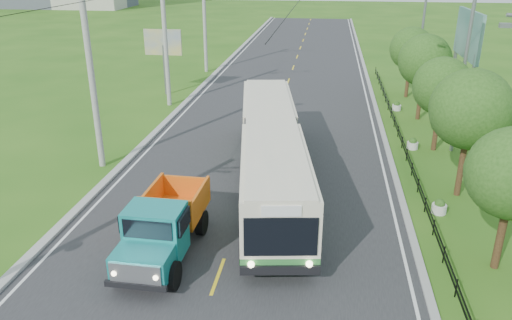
% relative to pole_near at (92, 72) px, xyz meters
% --- Properties ---
extents(ground, '(240.00, 240.00, 0.00)m').
position_rel_pole_near_xyz_m(ground, '(8.26, -9.00, -5.09)').
color(ground, '#285915').
rests_on(ground, ground).
extents(road, '(14.00, 120.00, 0.02)m').
position_rel_pole_near_xyz_m(road, '(8.26, 11.00, -5.08)').
color(road, '#28282B').
rests_on(road, ground).
extents(curb_left, '(0.40, 120.00, 0.15)m').
position_rel_pole_near_xyz_m(curb_left, '(1.06, 11.00, -5.02)').
color(curb_left, '#9E9E99').
rests_on(curb_left, ground).
extents(curb_right, '(0.30, 120.00, 0.10)m').
position_rel_pole_near_xyz_m(curb_right, '(15.41, 11.00, -5.04)').
color(curb_right, '#9E9E99').
rests_on(curb_right, ground).
extents(edge_line_left, '(0.12, 120.00, 0.00)m').
position_rel_pole_near_xyz_m(edge_line_left, '(1.61, 11.00, -5.07)').
color(edge_line_left, silver).
rests_on(edge_line_left, road).
extents(edge_line_right, '(0.12, 120.00, 0.00)m').
position_rel_pole_near_xyz_m(edge_line_right, '(14.91, 11.00, -5.07)').
color(edge_line_right, silver).
rests_on(edge_line_right, road).
extents(centre_dash, '(0.12, 2.20, 0.00)m').
position_rel_pole_near_xyz_m(centre_dash, '(8.26, -9.00, -5.07)').
color(centre_dash, yellow).
rests_on(centre_dash, road).
extents(railing_right, '(0.04, 40.00, 0.60)m').
position_rel_pole_near_xyz_m(railing_right, '(16.26, 5.00, -4.79)').
color(railing_right, black).
rests_on(railing_right, ground).
extents(pole_near, '(3.51, 0.32, 10.00)m').
position_rel_pole_near_xyz_m(pole_near, '(0.00, 0.00, 0.00)').
color(pole_near, gray).
rests_on(pole_near, ground).
extents(pole_mid, '(3.51, 0.32, 10.00)m').
position_rel_pole_near_xyz_m(pole_mid, '(0.00, 12.00, 0.00)').
color(pole_mid, gray).
rests_on(pole_mid, ground).
extents(pole_far, '(3.51, 0.32, 10.00)m').
position_rel_pole_near_xyz_m(pole_far, '(0.00, 24.00, 0.00)').
color(pole_far, gray).
rests_on(pole_far, ground).
extents(tree_third, '(3.60, 3.62, 6.00)m').
position_rel_pole_near_xyz_m(tree_third, '(18.12, -0.86, -1.11)').
color(tree_third, '#382314').
rests_on(tree_third, ground).
extents(tree_fourth, '(3.24, 3.31, 5.40)m').
position_rel_pole_near_xyz_m(tree_fourth, '(18.12, 5.14, -1.51)').
color(tree_fourth, '#382314').
rests_on(tree_fourth, ground).
extents(tree_fifth, '(3.48, 3.52, 5.80)m').
position_rel_pole_near_xyz_m(tree_fifth, '(18.12, 11.14, -1.24)').
color(tree_fifth, '#382314').
rests_on(tree_fifth, ground).
extents(tree_back, '(3.30, 3.36, 5.50)m').
position_rel_pole_near_xyz_m(tree_back, '(18.12, 17.14, -1.44)').
color(tree_back, '#382314').
rests_on(tree_back, ground).
extents(streetlight_mid, '(3.02, 0.20, 9.07)m').
position_rel_pole_near_xyz_m(streetlight_mid, '(18.90, 5.00, -0.19)').
color(streetlight_mid, slate).
rests_on(streetlight_mid, ground).
extents(streetlight_far, '(3.02, 0.20, 9.07)m').
position_rel_pole_near_xyz_m(streetlight_far, '(18.90, 19.00, -0.19)').
color(streetlight_far, slate).
rests_on(streetlight_far, ground).
extents(planter_near, '(0.64, 0.64, 0.67)m').
position_rel_pole_near_xyz_m(planter_near, '(16.86, -3.00, -4.81)').
color(planter_near, silver).
rests_on(planter_near, ground).
extents(planter_mid, '(0.64, 0.64, 0.67)m').
position_rel_pole_near_xyz_m(planter_mid, '(16.86, 5.00, -4.81)').
color(planter_mid, silver).
rests_on(planter_mid, ground).
extents(planter_far, '(0.64, 0.64, 0.67)m').
position_rel_pole_near_xyz_m(planter_far, '(16.86, 13.00, -4.81)').
color(planter_far, silver).
rests_on(planter_far, ground).
extents(billboard_left, '(3.00, 0.20, 5.20)m').
position_rel_pole_near_xyz_m(billboard_left, '(-1.24, 15.00, -1.23)').
color(billboard_left, slate).
rests_on(billboard_left, ground).
extents(billboard_right, '(0.24, 6.00, 7.30)m').
position_rel_pole_near_xyz_m(billboard_right, '(20.56, 11.00, 0.25)').
color(billboard_right, slate).
rests_on(billboard_right, ground).
extents(bus, '(5.22, 16.91, 3.23)m').
position_rel_pole_near_xyz_m(bus, '(9.20, -1.12, -3.15)').
color(bus, '#317B37').
rests_on(bus, ground).
extents(dump_truck, '(2.33, 5.70, 2.37)m').
position_rel_pole_near_xyz_m(dump_truck, '(6.01, -7.88, -3.75)').
color(dump_truck, '#157F7E').
rests_on(dump_truck, ground).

